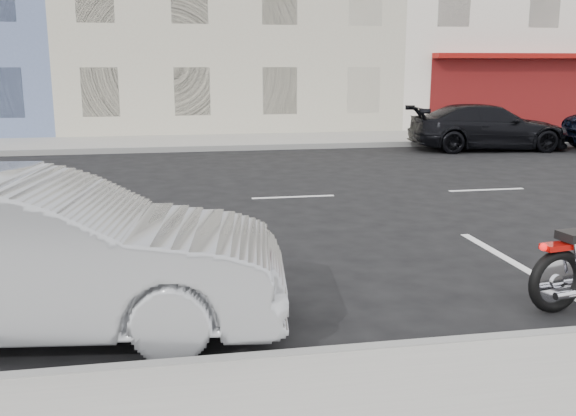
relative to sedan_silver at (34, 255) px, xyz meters
name	(u,v)px	position (x,y,z in m)	size (l,w,h in m)	color
ground	(392,193)	(5.56, 5.83, -0.76)	(120.00, 120.00, 0.00)	black
sidewalk_far	(147,143)	(0.56, 14.53, -0.69)	(80.00, 3.40, 0.15)	gray
curb_near	(86,377)	(0.56, -1.17, -0.68)	(80.00, 0.12, 0.16)	gray
curb_far	(146,150)	(0.56, 12.83, -0.68)	(80.00, 0.12, 0.16)	gray
sedan_silver	(34,255)	(0.00, 0.00, 0.00)	(1.62, 4.64, 1.53)	#999BA0
car_far	(488,127)	(10.56, 11.70, -0.09)	(1.89, 4.64, 1.35)	black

